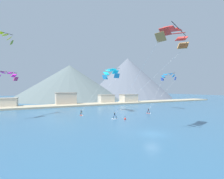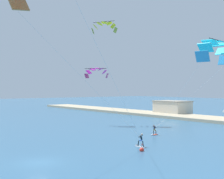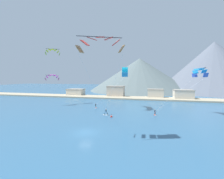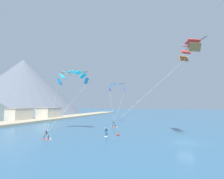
{
  "view_description": "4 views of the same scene",
  "coord_description": "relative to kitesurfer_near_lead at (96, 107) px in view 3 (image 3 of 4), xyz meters",
  "views": [
    {
      "loc": [
        -17.33,
        -19.82,
        7.53
      ],
      "look_at": [
        -1.33,
        12.62,
        7.54
      ],
      "focal_mm": 24.0,
      "sensor_mm": 36.0,
      "label": 1
    },
    {
      "loc": [
        29.7,
        -13.6,
        7.59
      ],
      "look_at": [
        -3.88,
        12.51,
        7.44
      ],
      "focal_mm": 50.0,
      "sensor_mm": 36.0,
      "label": 2
    },
    {
      "loc": [
        11.71,
        -26.85,
        10.85
      ],
      "look_at": [
        2.36,
        12.45,
        7.61
      ],
      "focal_mm": 24.0,
      "sensor_mm": 36.0,
      "label": 3
    },
    {
      "loc": [
        -31.68,
        0.88,
        6.3
      ],
      "look_at": [
        3.24,
        14.07,
        9.43
      ],
      "focal_mm": 28.0,
      "sensor_mm": 36.0,
      "label": 4
    }
  ],
  "objects": [
    {
      "name": "shore_building_quay_west",
      "position": [
        34.97,
        29.65,
        1.97
      ],
      "size": [
        9.17,
        6.61,
        4.86
      ],
      "color": "beige",
      "rests_on": "ground"
    },
    {
      "name": "shore_building_promenade_mid",
      "position": [
        -23.87,
        31.79,
        1.59
      ],
      "size": [
        9.76,
        6.74,
        4.09
      ],
      "color": "beige",
      "rests_on": "ground"
    },
    {
      "name": "shore_building_quay_east",
      "position": [
        0.61,
        31.97,
        2.61
      ],
      "size": [
        9.61,
        6.74,
        6.13
      ],
      "color": "beige",
      "rests_on": "ground"
    },
    {
      "name": "mountain_peak_west_ridge",
      "position": [
        66.31,
        80.12,
        18.45
      ],
      "size": [
        80.74,
        80.74,
        37.84
      ],
      "color": "slate",
      "rests_on": "ground"
    },
    {
      "name": "mountain_peak_central_summit",
      "position": [
        11.02,
        78.38,
        12.94
      ],
      "size": [
        82.24,
        82.24,
        26.81
      ],
      "color": "slate",
      "rests_on": "ground"
    },
    {
      "name": "ground_plane",
      "position": [
        6.08,
        -22.87,
        -0.47
      ],
      "size": [
        400.0,
        400.0,
        0.0
      ],
      "primitive_type": "plane",
      "color": "#336084"
    },
    {
      "name": "race_marker_buoy",
      "position": [
        8.27,
        -10.51,
        -0.31
      ],
      "size": [
        0.56,
        0.56,
        1.02
      ],
      "color": "red",
      "rests_on": "ground"
    },
    {
      "name": "kitesurfer_mid_center",
      "position": [
        20.08,
        -5.57,
        0.0
      ],
      "size": [
        0.66,
        1.78,
        1.69
      ],
      "color": "#E54C33",
      "rests_on": "ground"
    },
    {
      "name": "shoreline_strip",
      "position": [
        6.08,
        27.14,
        -0.12
      ],
      "size": [
        180.0,
        10.0,
        0.7
      ],
      "primitive_type": "cube",
      "color": "tan",
      "rests_on": "ground"
    },
    {
      "name": "parafoil_kite_distant_high_outer",
      "position": [
        -18.28,
        1.45,
        10.68
      ],
      "size": [
        4.95,
        4.31,
        2.27
      ],
      "color": "#A93A75"
    },
    {
      "name": "parafoil_kite_near_trail",
      "position": [
        9.66,
        -24.29,
        16.36
      ],
      "size": [
        8.45,
        17.9,
        16.67
      ],
      "color": "#A17038"
    },
    {
      "name": "parafoil_kite_mid_center",
      "position": [
        32.13,
        -2.11,
        12.04
      ],
      "size": [
        13.49,
        6.06,
        12.34
      ],
      "color": "#4262C8"
    },
    {
      "name": "shore_building_harbour_front",
      "position": [
        21.9,
        31.73,
        1.97
      ],
      "size": [
        8.22,
        5.41,
        4.85
      ],
      "color": "beige",
      "rests_on": "ground"
    },
    {
      "name": "kitesurfer_near_trail",
      "position": [
        6.06,
        -8.78,
        0.09
      ],
      "size": [
        1.77,
        0.65,
        1.8
      ],
      "color": "white",
      "rests_on": "ground"
    },
    {
      "name": "parafoil_kite_near_lead",
      "position": [
        10.13,
        1.69,
        12.61
      ],
      "size": [
        11.5,
        7.85,
        12.99
      ],
      "color": "#2B8EC7"
    },
    {
      "name": "parafoil_kite_distant_low_drift",
      "position": [
        -19.94,
        4.69,
        20.98
      ],
      "size": [
        5.3,
        4.48,
        2.6
      ],
      "color": "olive"
    },
    {
      "name": "kitesurfer_near_lead",
      "position": [
        0.0,
        0.0,
        0.0
      ],
      "size": [
        0.85,
        1.78,
        1.69
      ],
      "color": "#E54C33",
      "rests_on": "ground"
    }
  ]
}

